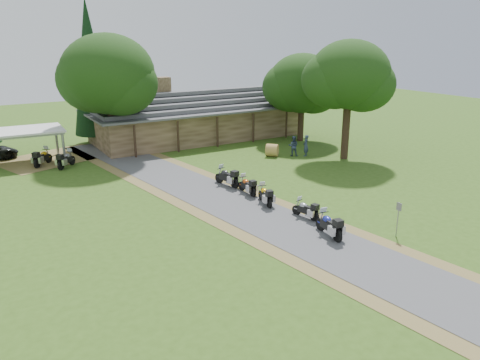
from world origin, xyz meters
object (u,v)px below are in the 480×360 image
carport (23,146)px  hay_bale (272,150)px  motorcycle_row_d (247,185)px  motorcycle_row_a (329,224)px  lodge (196,114)px  motorcycle_carport_b (66,159)px  motorcycle_row_c (265,194)px  motorcycle_carport_a (43,157)px  motorcycle_row_b (306,209)px  motorcycle_row_e (227,176)px

carport → hay_bale: bearing=-23.2°
motorcycle_row_d → motorcycle_row_a: bearing=-178.1°
lodge → motorcycle_row_d: lodge is taller
motorcycle_carport_b → hay_bale: bearing=-66.0°
lodge → hay_bale: bearing=-77.0°
motorcycle_row_a → hay_bale: motorcycle_row_a is taller
motorcycle_row_c → motorcycle_carport_b: size_ratio=0.91×
motorcycle_row_c → motorcycle_carport_a: size_ratio=0.87×
motorcycle_row_c → motorcycle_carport_a: (-10.39, 16.77, 0.09)m
lodge → carport: 16.54m
motorcycle_row_c → motorcycle_carport_b: motorcycle_carport_b is taller
carport → motorcycle_carport_b: 4.22m
motorcycle_row_a → motorcycle_row_b: (0.53, 2.61, -0.10)m
lodge → motorcycle_row_d: 18.31m
motorcycle_row_b → motorcycle_row_e: (-0.91, 7.63, 0.12)m
motorcycle_row_b → motorcycle_carport_a: bearing=18.1°
lodge → motorcycle_row_c: bearing=-103.8°
motorcycle_row_b → motorcycle_row_c: motorcycle_row_c is taller
motorcycle_row_e → hay_bale: bearing=-67.4°
lodge → motorcycle_carport_a: bearing=-168.6°
lodge → carport: lodge is taller
motorcycle_row_e → motorcycle_carport_a: (-10.16, 12.30, 0.03)m
motorcycle_carport_b → motorcycle_row_d: bearing=-102.4°
lodge → motorcycle_carport_b: (-13.76, -4.61, -1.75)m
motorcycle_row_d → motorcycle_carport_a: (-10.47, 14.51, 0.10)m
motorcycle_row_d → hay_bale: (7.16, 7.43, -0.09)m
motorcycle_row_b → motorcycle_carport_a: 22.80m
lodge → hay_bale: size_ratio=19.61×
motorcycle_carport_a → hay_bale: 18.99m
motorcycle_carport_a → hay_bale: bearing=-71.6°
motorcycle_row_a → motorcycle_carport_b: motorcycle_carport_b is taller
motorcycle_row_a → carport: bearing=33.8°
motorcycle_row_c → motorcycle_row_e: 4.48m
carport → motorcycle_carport_b: carport is taller
motorcycle_row_b → hay_bale: (6.55, 12.85, -0.04)m
lodge → hay_bale: (2.35, -10.14, -1.90)m
carport → motorcycle_row_d: carport is taller
carport → motorcycle_row_a: size_ratio=3.16×
lodge → motorcycle_carport_a: size_ratio=9.97×
carport → motorcycle_carport_a: 2.12m
motorcycle_row_b → motorcycle_carport_b: size_ratio=0.84×
motorcycle_row_d → motorcycle_carport_b: (-8.95, 12.96, 0.07)m
carport → motorcycle_row_b: size_ratio=3.71×
motorcycle_carport_b → motorcycle_row_a: bearing=-113.8°
motorcycle_row_b → motorcycle_carport_b: motorcycle_carport_b is taller
motorcycle_row_d → motorcycle_carport_b: size_ratio=0.90×
motorcycle_row_a → motorcycle_row_c: 5.77m
motorcycle_row_a → motorcycle_row_e: (-0.38, 10.24, 0.02)m
motorcycle_row_a → motorcycle_row_b: motorcycle_row_a is taller
motorcycle_carport_a → carport: bearing=75.8°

